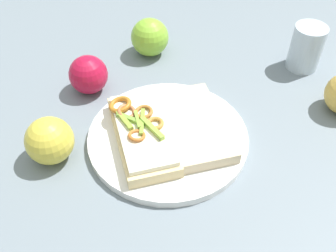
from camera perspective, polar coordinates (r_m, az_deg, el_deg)
ground_plane at (r=0.65m, az=-0.00°, el=-2.08°), size 2.00×2.00×0.00m
plate at (r=0.65m, az=-0.00°, el=-1.67°), size 0.26×0.26×0.01m
sandwich at (r=0.62m, az=-3.86°, el=-0.87°), size 0.20×0.17×0.04m
bread_slice_side at (r=0.64m, az=3.64°, el=0.10°), size 0.20×0.18×0.02m
apple_0 at (r=0.63m, az=-16.91°, el=-2.06°), size 0.10×0.10×0.08m
apple_2 at (r=0.82m, az=-2.68°, el=12.83°), size 0.11×0.11×0.08m
apple_3 at (r=0.74m, az=-11.56°, el=7.37°), size 0.08×0.08×0.07m
drinking_glass at (r=0.82m, az=19.55°, el=10.76°), size 0.06×0.06×0.09m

